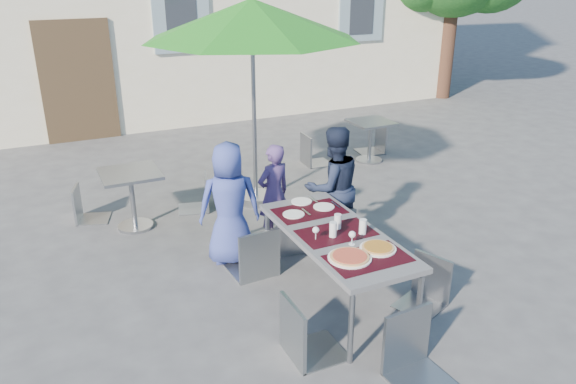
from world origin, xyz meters
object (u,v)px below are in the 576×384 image
pizza_near_left (350,257)px  cafe_table_0 (132,190)px  child_1 (274,194)px  pizza_near_right (378,248)px  bg_chair_r_1 (377,120)px  dining_table (336,238)px  child_2 (333,187)px  chair_1 (291,213)px  chair_2 (334,202)px  chair_3 (305,295)px  chair_4 (429,254)px  bg_chair_r_0 (198,172)px  bg_chair_l_0 (82,183)px  bg_chair_l_1 (312,131)px  child_0 (230,204)px  cafe_table_1 (370,135)px  chair_0 (254,223)px  patio_umbrella (252,21)px  chair_5 (419,309)px

pizza_near_left → cafe_table_0: bearing=113.4°
pizza_near_left → child_1: size_ratio=0.32×
pizza_near_right → bg_chair_r_1: size_ratio=0.33×
dining_table → child_2: child_2 is taller
chair_1 → chair_2: bearing=-17.8°
dining_table → chair_3: 0.91m
child_1 → chair_4: 2.03m
pizza_near_right → child_2: (0.42, 1.55, -0.05)m
child_1 → bg_chair_r_0: child_1 is taller
pizza_near_left → chair_1: 1.64m
dining_table → cafe_table_0: dining_table is taller
cafe_table_0 → bg_chair_r_0: 0.94m
chair_4 → bg_chair_l_0: (-2.77, 3.43, -0.03)m
bg_chair_l_1 → bg_chair_r_0: bearing=-156.3°
child_0 → bg_chair_r_0: child_0 is taller
dining_table → chair_3: size_ratio=1.79×
cafe_table_1 → bg_chair_l_1: size_ratio=0.71×
cafe_table_1 → chair_0: bearing=-139.8°
chair_3 → patio_umbrella: bearing=74.7°
bg_chair_r_1 → child_2: bearing=-131.5°
chair_5 → bg_chair_r_0: bearing=98.4°
dining_table → bg_chair_r_1: bg_chair_r_1 is taller
pizza_near_left → chair_1: bearing=82.8°
child_1 → bg_chair_l_0: bearing=-51.4°
pizza_near_left → pizza_near_right: 0.32m
pizza_near_right → pizza_near_left: bearing=-173.0°
bg_chair_r_1 → bg_chair_r_0: bearing=-162.8°
chair_4 → bg_chair_r_1: size_ratio=0.93×
chair_4 → child_1: bearing=113.0°
chair_2 → cafe_table_0: size_ratio=1.35×
chair_0 → bg_chair_l_0: bearing=123.2°
child_0 → bg_chair_r_1: 4.50m
chair_2 → chair_4: size_ratio=1.10×
bg_chair_r_1 → chair_4: bearing=-117.6°
pizza_near_left → child_1: child_1 is taller
chair_5 → patio_umbrella: (0.20, 3.85, 1.82)m
patio_umbrella → cafe_table_1: patio_umbrella is taller
child_1 → patio_umbrella: (0.24, 1.18, 1.84)m
pizza_near_right → bg_chair_r_1: (2.85, 4.29, -0.19)m
patio_umbrella → chair_5: bearing=-92.9°
dining_table → chair_3: (-0.65, -0.63, -0.09)m
patio_umbrella → cafe_table_1: bearing=18.7°
chair_3 → chair_4: bearing=8.7°
child_0 → bg_chair_l_0: size_ratio=1.57×
chair_0 → patio_umbrella: size_ratio=0.38×
dining_table → child_0: child_0 is taller
chair_3 → chair_4: chair_3 is taller
chair_5 → cafe_table_0: size_ratio=1.41×
chair_4 → bg_chair_r_0: (-1.33, 3.15, -0.01)m
chair_5 → bg_chair_r_0: chair_5 is taller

